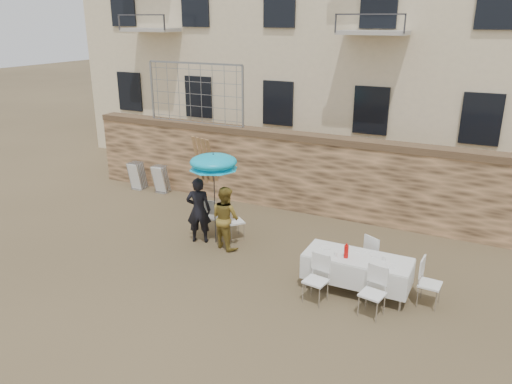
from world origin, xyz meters
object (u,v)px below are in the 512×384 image
at_px(woman_dress, 225,217).
at_px(couple_chair_right, 235,220).
at_px(table_chair_front_left, 316,280).
at_px(couple_chair_left, 211,216).
at_px(chair_stack_right, 163,178).
at_px(soda_bottle, 346,252).
at_px(man_suit, 199,210).
at_px(table_chair_back, 376,256).
at_px(umbrella, 214,165).
at_px(table_chair_side, 430,283).
at_px(table_chair_front_right, 372,293).
at_px(banquet_table, 358,258).
at_px(chair_stack_left, 141,174).

height_order(woman_dress, couple_chair_right, woman_dress).
bearing_deg(table_chair_front_left, couple_chair_left, 160.45).
bearing_deg(chair_stack_right, soda_bottle, -26.41).
distance_m(man_suit, table_chair_back, 4.35).
relative_size(umbrella, table_chair_side, 2.21).
xyz_separation_m(woman_dress, umbrella, (-0.35, 0.10, 1.24)).
distance_m(umbrella, couple_chair_left, 1.64).
xyz_separation_m(umbrella, table_chair_front_right, (4.23, -1.49, -1.53)).
height_order(couple_chair_right, soda_bottle, soda_bottle).
height_order(umbrella, soda_bottle, umbrella).
distance_m(man_suit, umbrella, 1.25).
height_order(couple_chair_left, table_chair_back, same).
height_order(table_chair_front_right, table_chair_side, same).
bearing_deg(table_chair_side, table_chair_front_right, 136.97).
height_order(woman_dress, couple_chair_left, woman_dress).
height_order(man_suit, table_chair_side, man_suit).
xyz_separation_m(couple_chair_right, table_chair_front_left, (2.83, -1.94, 0.00)).
height_order(banquet_table, table_chair_side, table_chair_side).
distance_m(man_suit, chair_stack_left, 4.78).
distance_m(woman_dress, table_chair_front_left, 3.12).
distance_m(soda_bottle, chair_stack_left, 8.62).
height_order(table_chair_front_left, table_chair_side, same).
distance_m(umbrella, table_chair_side, 5.39).
distance_m(couple_chair_left, couple_chair_right, 0.70).
height_order(table_chair_side, chair_stack_left, table_chair_side).
relative_size(banquet_table, table_chair_side, 2.19).
height_order(man_suit, table_chair_front_left, man_suit).
xyz_separation_m(woman_dress, soda_bottle, (3.18, -0.79, 0.14)).
bearing_deg(table_chair_front_left, chair_stack_right, 157.46).
bearing_deg(man_suit, soda_bottle, 147.22).
distance_m(banquet_table, table_chair_back, 0.86).
bearing_deg(couple_chair_right, woman_dress, 134.84).
bearing_deg(couple_chair_right, chair_stack_left, 15.02).
xyz_separation_m(table_chair_back, chair_stack_left, (-8.28, 2.51, -0.02)).
height_order(man_suit, banquet_table, man_suit).
bearing_deg(soda_bottle, chair_stack_right, 153.59).
distance_m(banquet_table, soda_bottle, 0.30).
xyz_separation_m(banquet_table, table_chair_back, (0.20, 0.80, -0.25)).
bearing_deg(chair_stack_left, table_chair_front_right, -25.36).
distance_m(banquet_table, table_chair_side, 1.43).
height_order(umbrella, table_chair_back, umbrella).
height_order(couple_chair_right, table_chair_back, same).
relative_size(umbrella, table_chair_back, 2.21).
bearing_deg(chair_stack_left, table_chair_back, -16.90).
xyz_separation_m(couple_chair_left, banquet_table, (4.13, -1.19, 0.25)).
distance_m(woman_dress, table_chair_back, 3.60).
xyz_separation_m(couple_chair_right, soda_bottle, (3.23, -1.34, 0.43)).
xyz_separation_m(couple_chair_left, soda_bottle, (3.93, -1.34, 0.43)).
relative_size(chair_stack_left, chair_stack_right, 1.00).
bearing_deg(chair_stack_left, woman_dress, -29.71).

